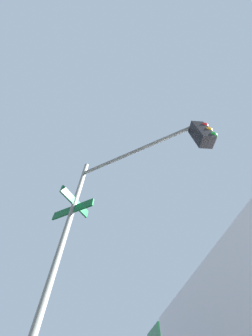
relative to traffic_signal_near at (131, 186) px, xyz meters
The scene contains 1 object.
traffic_signal_near is the anchor object (origin of this frame).
Camera 1 is at (-4.20, -6.08, 1.39)m, focal length 18.75 mm.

